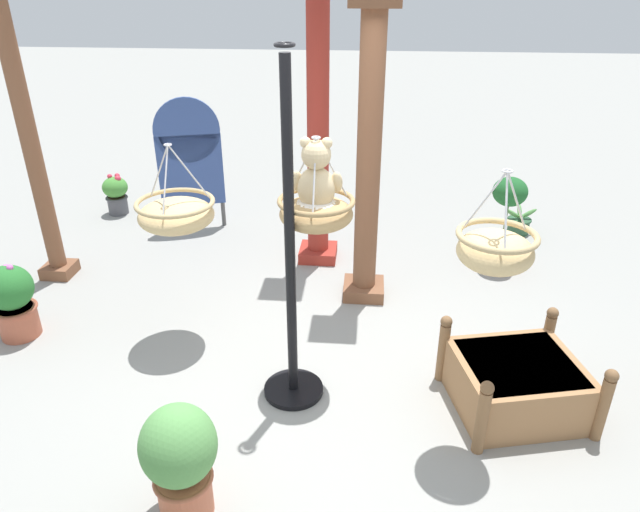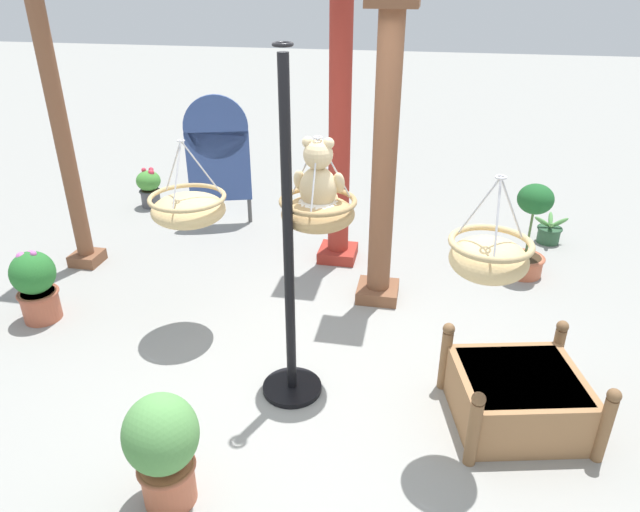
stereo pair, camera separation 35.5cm
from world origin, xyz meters
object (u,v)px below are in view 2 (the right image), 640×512
at_px(teddy_bear, 319,179).
at_px(display_sign_board, 218,151).
at_px(hanging_basket_left_high, 188,208).
at_px(wooden_planter_box, 517,395).
at_px(potted_plant_bushy_green, 530,232).
at_px(hanging_basket_right_low, 489,257).
at_px(display_pole_central, 290,302).
at_px(potted_plant_small_succulent, 163,446).
at_px(potted_plant_flowering_red, 36,284).
at_px(potted_plant_broad_leaf, 149,187).
at_px(greenhouse_pillar_right, 384,169).
at_px(hanging_basket_with_teddy, 318,211).
at_px(potted_plant_tall_leafy, 549,232).
at_px(greenhouse_pillar_left, 340,123).
at_px(greenhouse_pillar_far_back, 60,126).

xyz_separation_m(teddy_bear, display_sign_board, (-1.72, 2.63, -0.66)).
distance_m(hanging_basket_left_high, wooden_planter_box, 2.83).
relative_size(potted_plant_bushy_green, display_sign_board, 0.62).
height_order(hanging_basket_right_low, potted_plant_bushy_green, hanging_basket_right_low).
xyz_separation_m(teddy_bear, potted_plant_bushy_green, (1.77, 1.95, -1.10)).
bearing_deg(hanging_basket_left_high, display_sign_board, 104.68).
relative_size(display_pole_central, potted_plant_small_succulent, 3.28).
bearing_deg(hanging_basket_left_high, potted_plant_flowering_red, -173.72).
xyz_separation_m(hanging_basket_left_high, potted_plant_bushy_green, (2.91, 1.54, -0.64)).
distance_m(wooden_planter_box, potted_plant_broad_leaf, 5.40).
relative_size(potted_plant_broad_leaf, display_sign_board, 0.33).
bearing_deg(hanging_basket_left_high, display_pole_central, -34.65).
bearing_deg(potted_plant_broad_leaf, greenhouse_pillar_right, -29.18).
height_order(display_pole_central, display_sign_board, display_pole_central).
height_order(hanging_basket_with_teddy, potted_plant_tall_leafy, hanging_basket_with_teddy).
bearing_deg(display_sign_board, greenhouse_pillar_left, -23.79).
distance_m(potted_plant_tall_leafy, potted_plant_small_succulent, 5.03).
bearing_deg(display_pole_central, greenhouse_pillar_right, 71.61).
relative_size(hanging_basket_with_teddy, hanging_basket_left_high, 0.92).
distance_m(hanging_basket_right_low, wooden_planter_box, 1.28).
distance_m(hanging_basket_right_low, potted_plant_bushy_green, 2.81).
bearing_deg(greenhouse_pillar_left, potted_plant_tall_leafy, 20.39).
distance_m(greenhouse_pillar_right, potted_plant_tall_leafy, 2.68).
bearing_deg(wooden_planter_box, greenhouse_pillar_left, 125.77).
bearing_deg(potted_plant_broad_leaf, potted_plant_bushy_green, -12.64).
bearing_deg(display_sign_board, potted_plant_small_succulent, -74.69).
bearing_deg(potted_plant_broad_leaf, wooden_planter_box, -37.33).
xyz_separation_m(hanging_basket_with_teddy, potted_plant_flowering_red, (-2.58, 0.28, -1.00)).
distance_m(greenhouse_pillar_far_back, potted_plant_small_succulent, 3.61).
xyz_separation_m(teddy_bear, potted_plant_tall_leafy, (2.15, 2.81, -1.45)).
bearing_deg(display_sign_board, greenhouse_pillar_right, -34.74).
bearing_deg(display_pole_central, display_sign_board, 118.44).
bearing_deg(display_sign_board, hanging_basket_right_low, -49.15).
xyz_separation_m(potted_plant_tall_leafy, potted_plant_small_succulent, (-2.77, -4.18, 0.29)).
bearing_deg(wooden_planter_box, potted_plant_tall_leafy, 77.21).
distance_m(greenhouse_pillar_left, potted_plant_broad_leaf, 3.12).
xyz_separation_m(wooden_planter_box, potted_plant_small_succulent, (-2.07, -1.08, 0.20)).
bearing_deg(greenhouse_pillar_far_back, greenhouse_pillar_left, 13.46).
xyz_separation_m(teddy_bear, wooden_planter_box, (1.44, -0.29, -1.36)).
distance_m(teddy_bear, hanging_basket_left_high, 1.30).
height_order(greenhouse_pillar_right, potted_plant_tall_leafy, greenhouse_pillar_right).
distance_m(teddy_bear, potted_plant_tall_leafy, 3.82).
relative_size(hanging_basket_right_low, potted_plant_broad_leaf, 1.15).
bearing_deg(hanging_basket_left_high, potted_plant_bushy_green, 27.84).
distance_m(greenhouse_pillar_left, greenhouse_pillar_far_back, 2.69).
bearing_deg(greenhouse_pillar_right, wooden_planter_box, -53.54).
height_order(teddy_bear, potted_plant_broad_leaf, teddy_bear).
xyz_separation_m(display_pole_central, teddy_bear, (0.15, 0.27, 0.81)).
xyz_separation_m(potted_plant_tall_leafy, potted_plant_broad_leaf, (-5.00, 0.18, 0.14)).
bearing_deg(hanging_basket_right_low, hanging_basket_with_teddy, 151.52).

